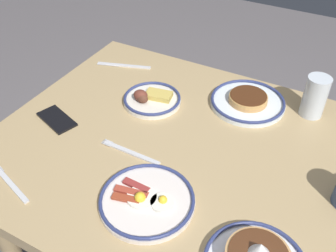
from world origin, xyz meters
name	(u,v)px	position (x,y,z in m)	size (l,w,h in m)	color
dining_table	(180,166)	(0.00, 0.00, 0.64)	(1.16, 0.95, 0.73)	tan
plate_near_main	(248,101)	(-0.11, -0.30, 0.74)	(0.26, 0.26, 0.04)	white
plate_center_pancakes	(147,200)	(-0.02, 0.24, 0.74)	(0.25, 0.25, 0.04)	silver
plate_far_companion	(150,99)	(0.20, -0.15, 0.74)	(0.20, 0.20, 0.05)	silver
drinking_glass	(314,98)	(-0.31, -0.36, 0.79)	(0.08, 0.08, 0.14)	silver
cell_phone	(57,119)	(0.42, 0.08, 0.73)	(0.14, 0.07, 0.01)	black
fork_near	(11,184)	(0.34, 0.36, 0.73)	(0.18, 0.07, 0.01)	silver
fork_far	(130,152)	(0.12, 0.10, 0.73)	(0.20, 0.02, 0.01)	silver
butter_knife	(124,66)	(0.42, -0.32, 0.73)	(0.21, 0.09, 0.01)	silver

